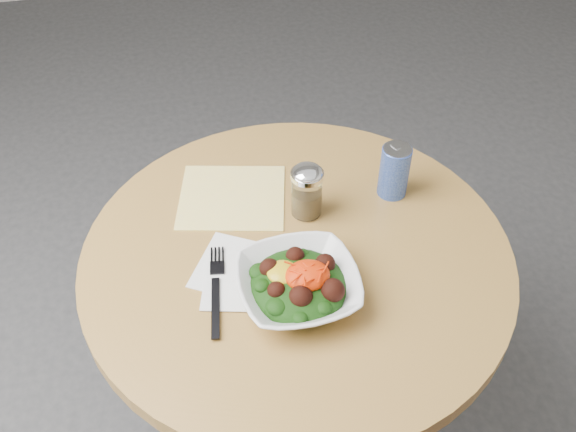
% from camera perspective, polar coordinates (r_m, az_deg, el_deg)
% --- Properties ---
extents(ground, '(6.00, 6.00, 0.00)m').
position_cam_1_polar(ground, '(1.96, 0.57, -18.15)').
color(ground, '#323235').
rests_on(ground, ground).
extents(table, '(0.90, 0.90, 0.75)m').
position_cam_1_polar(table, '(1.49, 0.72, -8.24)').
color(table, black).
rests_on(table, ground).
extents(cloth_napkin, '(0.28, 0.26, 0.00)m').
position_cam_1_polar(cloth_napkin, '(1.46, -5.00, 1.69)').
color(cloth_napkin, yellow).
rests_on(cloth_napkin, table).
extents(paper_napkins, '(0.22, 0.24, 0.00)m').
position_cam_1_polar(paper_napkins, '(1.30, -4.24, -5.12)').
color(paper_napkins, white).
rests_on(paper_napkins, table).
extents(salad_bowl, '(0.24, 0.24, 0.09)m').
position_cam_1_polar(salad_bowl, '(1.23, 0.92, -6.10)').
color(salad_bowl, white).
rests_on(salad_bowl, table).
extents(fork, '(0.06, 0.23, 0.00)m').
position_cam_1_polar(fork, '(1.27, -6.40, -6.32)').
color(fork, black).
rests_on(fork, table).
extents(spice_shaker, '(0.07, 0.07, 0.13)m').
position_cam_1_polar(spice_shaker, '(1.38, 1.68, 2.21)').
color(spice_shaker, silver).
rests_on(spice_shaker, table).
extents(beverage_can, '(0.07, 0.07, 0.13)m').
position_cam_1_polar(beverage_can, '(1.45, 9.43, 3.98)').
color(beverage_can, navy).
rests_on(beverage_can, table).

